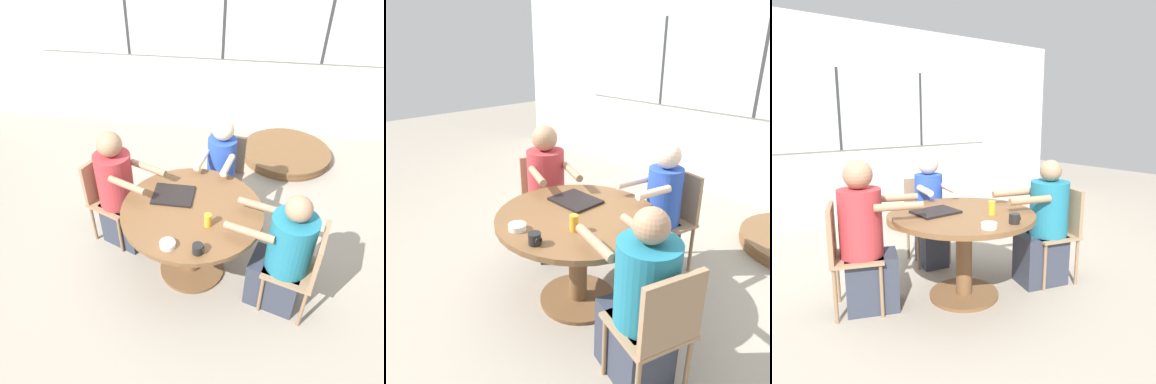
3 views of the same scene
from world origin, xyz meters
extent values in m
plane|color=gray|center=(0.00, 0.00, 0.00)|extent=(16.00, 16.00, 0.00)
cube|color=silver|center=(0.00, 2.83, 1.40)|extent=(8.40, 0.06, 2.80)
cube|color=silver|center=(0.00, 2.78, 1.61)|extent=(5.20, 0.02, 1.11)
cube|color=#333333|center=(-1.30, 2.78, 1.61)|extent=(0.04, 0.01, 1.11)
cube|color=#333333|center=(0.00, 2.78, 1.61)|extent=(0.04, 0.01, 1.11)
cylinder|color=brown|center=(0.00, 0.00, 0.73)|extent=(1.19, 1.19, 0.04)
cylinder|color=brown|center=(0.00, 0.00, 0.35)|extent=(0.14, 0.14, 0.71)
cylinder|color=brown|center=(0.00, 0.00, 0.01)|extent=(0.60, 0.60, 0.03)
cube|color=#937556|center=(0.84, -0.25, 0.45)|extent=(0.50, 0.50, 0.03)
cube|color=#937556|center=(1.01, -0.30, 0.67)|extent=(0.14, 0.37, 0.42)
cylinder|color=#8C6B4C|center=(0.63, -0.37, 0.22)|extent=(0.03, 0.03, 0.44)
cylinder|color=#8C6B4C|center=(0.72, -0.04, 0.22)|extent=(0.03, 0.03, 0.44)
cylinder|color=#8C6B4C|center=(1.05, -0.14, 0.22)|extent=(0.03, 0.03, 0.44)
cube|color=#937556|center=(0.18, 0.86, 0.45)|extent=(0.47, 0.47, 0.03)
cube|color=#937556|center=(0.22, 1.03, 0.67)|extent=(0.38, 0.11, 0.42)
cylinder|color=#8C6B4C|center=(0.31, 0.65, 0.22)|extent=(0.03, 0.03, 0.44)
cylinder|color=#8C6B4C|center=(-0.02, 0.73, 0.22)|extent=(0.03, 0.03, 0.44)
cylinder|color=#8C6B4C|center=(0.38, 0.99, 0.22)|extent=(0.03, 0.03, 0.44)
cylinder|color=#8C6B4C|center=(0.05, 1.06, 0.22)|extent=(0.03, 0.03, 0.44)
cube|color=#937556|center=(-0.81, 0.34, 0.45)|extent=(0.52, 0.52, 0.03)
cube|color=#937556|center=(-0.97, 0.40, 0.67)|extent=(0.18, 0.36, 0.42)
cylinder|color=#8C6B4C|center=(-0.59, 0.43, 0.22)|extent=(0.03, 0.03, 0.44)
cylinder|color=#8C6B4C|center=(-0.72, 0.11, 0.22)|extent=(0.03, 0.03, 0.44)
cylinder|color=#8C6B4C|center=(-0.90, 0.56, 0.22)|extent=(0.03, 0.03, 0.44)
cylinder|color=#8C6B4C|center=(-1.03, 0.24, 0.22)|extent=(0.03, 0.03, 0.44)
cube|color=#333847|center=(0.73, -0.22, 0.23)|extent=(0.49, 0.42, 0.46)
cylinder|color=#1E7089|center=(0.80, -0.24, 0.71)|extent=(0.35, 0.35, 0.50)
sphere|color=#A37A5B|center=(0.80, -0.24, 1.06)|extent=(0.20, 0.20, 0.20)
cylinder|color=#A37A5B|center=(0.47, -0.31, 0.85)|extent=(0.39, 0.17, 0.06)
cylinder|color=#A37A5B|center=(0.56, 0.00, 0.85)|extent=(0.39, 0.17, 0.06)
cube|color=#333847|center=(0.16, 0.76, 0.23)|extent=(0.32, 0.39, 0.46)
cylinder|color=#284CB7|center=(0.17, 0.82, 0.71)|extent=(0.28, 0.28, 0.49)
sphere|color=beige|center=(0.17, 0.82, 1.06)|extent=(0.21, 0.21, 0.21)
cylinder|color=beige|center=(0.25, 0.55, 0.84)|extent=(0.12, 0.32, 0.06)
cylinder|color=beige|center=(0.00, 0.61, 0.84)|extent=(0.12, 0.32, 0.06)
cube|color=#333847|center=(-0.71, 0.29, 0.23)|extent=(0.49, 0.43, 0.46)
cylinder|color=#B23338|center=(-0.77, 0.32, 0.73)|extent=(0.34, 0.34, 0.53)
sphere|color=#A37A5B|center=(-0.77, 0.32, 1.11)|extent=(0.23, 0.23, 0.23)
cylinder|color=#A37A5B|center=(-0.45, 0.35, 0.88)|extent=(0.36, 0.20, 0.06)
cylinder|color=#A37A5B|center=(-0.57, 0.07, 0.88)|extent=(0.36, 0.20, 0.06)
cube|color=black|center=(-0.19, 0.15, 0.76)|extent=(0.35, 0.28, 0.02)
cylinder|color=black|center=(0.11, -0.47, 0.79)|extent=(0.08, 0.08, 0.08)
torus|color=black|center=(0.15, -0.47, 0.79)|extent=(0.01, 0.06, 0.06)
cylinder|color=gold|center=(0.15, -0.18, 0.80)|extent=(0.06, 0.06, 0.11)
cylinder|color=white|center=(-0.12, -0.44, 0.77)|extent=(0.12, 0.12, 0.04)
camera|label=1|loc=(0.35, -2.32, 2.78)|focal=35.00mm
camera|label=2|loc=(1.76, -1.65, 1.94)|focal=35.00mm
camera|label=3|loc=(-1.85, -2.38, 1.56)|focal=35.00mm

